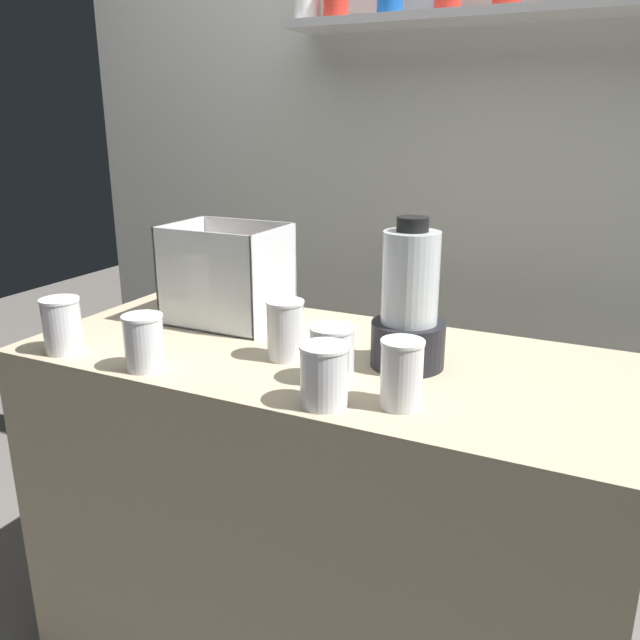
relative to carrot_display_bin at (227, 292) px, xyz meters
The scene contains 10 objects.
counter 0.64m from the carrot_display_bin, 19.26° to the right, with size 1.40×0.64×0.90m, color tan.
back_wall_unit 0.78m from the carrot_display_bin, 62.84° to the left, with size 2.60×0.24×2.50m.
carrot_display_bin is the anchor object (origin of this frame).
blender_pitcher 0.55m from the carrot_display_bin, 11.01° to the right, with size 0.16×0.16×0.33m.
juice_cup_mango_far_left 0.42m from the carrot_display_bin, 119.94° to the right, with size 0.09×0.09×0.13m.
juice_cup_pomegranate_left 0.37m from the carrot_display_bin, 85.17° to the right, with size 0.09×0.09×0.12m.
juice_cup_beet_middle 0.33m from the carrot_display_bin, 33.31° to the right, with size 0.09×0.09×0.14m.
juice_cup_mango_right 0.50m from the carrot_display_bin, 31.14° to the right, with size 0.09×0.09×0.12m.
juice_cup_orange_far_right 0.59m from the carrot_display_bin, 38.64° to the right, with size 0.10×0.10×0.12m.
juice_cup_pomegranate_rightmost 0.67m from the carrot_display_bin, 27.74° to the right, with size 0.08×0.08×0.13m.
Camera 1 is at (0.61, -1.27, 1.42)m, focal length 36.35 mm.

